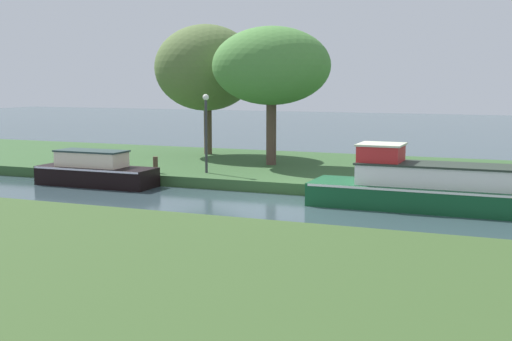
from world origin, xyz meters
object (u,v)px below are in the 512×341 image
object	(u,v)px
mooring_post_near	(155,165)
mooring_post_far	(506,181)
forest_barge	(448,189)
willow_tree_left	(206,68)
willow_tree_centre	(271,66)
lamp_post	(206,124)
black_narrowboat	(95,171)

from	to	relation	value
mooring_post_near	mooring_post_far	size ratio (longest dim) A/B	0.77
forest_barge	mooring_post_near	size ratio (longest dim) A/B	14.04
willow_tree_left	mooring_post_near	size ratio (longest dim) A/B	9.79
willow_tree_left	mooring_post_far	bearing A→B (deg)	-25.61
forest_barge	willow_tree_left	xyz separation A→B (m)	(-12.11, 7.94, 3.84)
willow_tree_centre	mooring_post_far	size ratio (longest dim) A/B	7.07
forest_barge	lamp_post	xyz separation A→B (m)	(-9.25, 2.13, 1.64)
mooring_post_far	willow_tree_centre	bearing A→B (deg)	157.12
mooring_post_near	mooring_post_far	bearing A→B (deg)	0.00
forest_barge	mooring_post_far	bearing A→B (deg)	40.95
mooring_post_near	mooring_post_far	distance (m)	12.63
black_narrowboat	willow_tree_left	size ratio (longest dim) A/B	0.76
lamp_post	willow_tree_left	bearing A→B (deg)	116.27
black_narrowboat	mooring_post_near	distance (m)	2.26
willow_tree_left	willow_tree_centre	bearing A→B (deg)	-31.23
lamp_post	mooring_post_near	distance (m)	2.50
black_narrowboat	willow_tree_centre	distance (m)	8.30
willow_tree_left	willow_tree_centre	world-z (taller)	willow_tree_left
lamp_post	mooring_post_near	xyz separation A→B (m)	(-1.80, -0.76, -1.57)
forest_barge	mooring_post_far	xyz separation A→B (m)	(1.58, 1.37, 0.17)
black_narrowboat	mooring_post_near	world-z (taller)	black_narrowboat
willow_tree_left	lamp_post	distance (m)	6.84
lamp_post	willow_tree_centre	bearing A→B (deg)	66.77
willow_tree_left	mooring_post_near	xyz separation A→B (m)	(1.07, -6.56, -3.77)
willow_tree_centre	lamp_post	world-z (taller)	willow_tree_centre
mooring_post_near	lamp_post	bearing A→B (deg)	22.80
black_narrowboat	lamp_post	world-z (taller)	lamp_post
black_narrowboat	mooring_post_near	xyz separation A→B (m)	(1.78, 1.37, 0.16)
forest_barge	willow_tree_centre	size ratio (longest dim) A/B	1.53
mooring_post_far	mooring_post_near	bearing A→B (deg)	180.00
willow_tree_left	willow_tree_centre	distance (m)	4.97
willow_tree_left	willow_tree_centre	xyz separation A→B (m)	(4.25, -2.58, 0.01)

